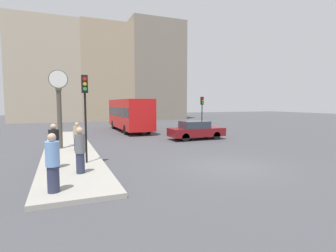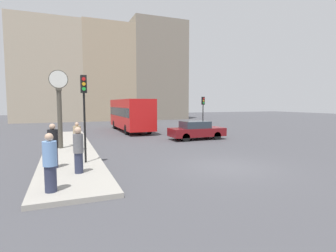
{
  "view_description": "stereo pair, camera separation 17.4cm",
  "coord_description": "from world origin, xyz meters",
  "px_view_note": "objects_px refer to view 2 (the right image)",
  "views": [
    {
      "loc": [
        -6.67,
        -9.3,
        2.76
      ],
      "look_at": [
        -0.4,
        5.93,
        1.32
      ],
      "focal_mm": 28.0,
      "sensor_mm": 36.0,
      "label": 1
    },
    {
      "loc": [
        -6.51,
        -9.36,
        2.76
      ],
      "look_at": [
        -0.4,
        5.93,
        1.32
      ],
      "focal_mm": 28.0,
      "sensor_mm": 36.0,
      "label": 2
    }
  ],
  "objects_px": {
    "bus_distant": "(130,113)",
    "traffic_light_far": "(203,107)",
    "street_clock": "(59,106)",
    "pedestrian_black_jacket": "(53,146)",
    "sedan_car": "(196,130)",
    "pedestrian_grey_jacket": "(78,150)",
    "pedestrian_blue_stripe": "(50,163)",
    "pedestrian_tan_coat": "(77,137)",
    "traffic_light_near": "(84,100)"
  },
  "relations": [
    {
      "from": "bus_distant",
      "to": "traffic_light_far",
      "type": "relative_size",
      "value": 2.73
    },
    {
      "from": "street_clock",
      "to": "pedestrian_black_jacket",
      "type": "distance_m",
      "value": 5.17
    },
    {
      "from": "traffic_light_far",
      "to": "street_clock",
      "type": "relative_size",
      "value": 0.75
    },
    {
      "from": "sedan_car",
      "to": "street_clock",
      "type": "bearing_deg",
      "value": -172.14
    },
    {
      "from": "sedan_car",
      "to": "traffic_light_far",
      "type": "relative_size",
      "value": 1.25
    },
    {
      "from": "pedestrian_black_jacket",
      "to": "street_clock",
      "type": "bearing_deg",
      "value": 87.36
    },
    {
      "from": "pedestrian_grey_jacket",
      "to": "pedestrian_blue_stripe",
      "type": "distance_m",
      "value": 2.09
    },
    {
      "from": "pedestrian_tan_coat",
      "to": "street_clock",
      "type": "bearing_deg",
      "value": 129.12
    },
    {
      "from": "traffic_light_near",
      "to": "pedestrian_black_jacket",
      "type": "height_order",
      "value": "traffic_light_near"
    },
    {
      "from": "bus_distant",
      "to": "pedestrian_blue_stripe",
      "type": "distance_m",
      "value": 18.35
    },
    {
      "from": "traffic_light_far",
      "to": "bus_distant",
      "type": "bearing_deg",
      "value": 154.1
    },
    {
      "from": "sedan_car",
      "to": "pedestrian_blue_stripe",
      "type": "height_order",
      "value": "pedestrian_blue_stripe"
    },
    {
      "from": "pedestrian_grey_jacket",
      "to": "pedestrian_tan_coat",
      "type": "xyz_separation_m",
      "value": [
        0.19,
        5.06,
        -0.11
      ]
    },
    {
      "from": "street_clock",
      "to": "pedestrian_tan_coat",
      "type": "xyz_separation_m",
      "value": [
        0.87,
        -1.07,
        -1.65
      ]
    },
    {
      "from": "sedan_car",
      "to": "traffic_light_far",
      "type": "bearing_deg",
      "value": 55.69
    },
    {
      "from": "sedan_car",
      "to": "pedestrian_blue_stripe",
      "type": "distance_m",
      "value": 13.53
    },
    {
      "from": "sedan_car",
      "to": "traffic_light_far",
      "type": "height_order",
      "value": "traffic_light_far"
    },
    {
      "from": "traffic_light_near",
      "to": "street_clock",
      "type": "xyz_separation_m",
      "value": [
        -1.05,
        4.4,
        -0.31
      ]
    },
    {
      "from": "street_clock",
      "to": "pedestrian_grey_jacket",
      "type": "xyz_separation_m",
      "value": [
        0.68,
        -6.12,
        -1.55
      ]
    },
    {
      "from": "street_clock",
      "to": "pedestrian_blue_stripe",
      "type": "xyz_separation_m",
      "value": [
        -0.21,
        -8.02,
        -1.55
      ]
    },
    {
      "from": "traffic_light_near",
      "to": "pedestrian_blue_stripe",
      "type": "relative_size",
      "value": 2.18
    },
    {
      "from": "sedan_car",
      "to": "pedestrian_blue_stripe",
      "type": "bearing_deg",
      "value": -136.32
    },
    {
      "from": "sedan_car",
      "to": "street_clock",
      "type": "height_order",
      "value": "street_clock"
    },
    {
      "from": "pedestrian_tan_coat",
      "to": "pedestrian_blue_stripe",
      "type": "relative_size",
      "value": 0.89
    },
    {
      "from": "pedestrian_black_jacket",
      "to": "pedestrian_tan_coat",
      "type": "relative_size",
      "value": 1.15
    },
    {
      "from": "pedestrian_black_jacket",
      "to": "pedestrian_grey_jacket",
      "type": "xyz_separation_m",
      "value": [
        0.9,
        -1.19,
        -0.02
      ]
    },
    {
      "from": "sedan_car",
      "to": "bus_distant",
      "type": "bearing_deg",
      "value": 112.52
    },
    {
      "from": "sedan_car",
      "to": "street_clock",
      "type": "xyz_separation_m",
      "value": [
        -9.57,
        -1.32,
        1.87
      ]
    },
    {
      "from": "pedestrian_grey_jacket",
      "to": "pedestrian_tan_coat",
      "type": "relative_size",
      "value": 1.11
    },
    {
      "from": "sedan_car",
      "to": "pedestrian_grey_jacket",
      "type": "height_order",
      "value": "pedestrian_grey_jacket"
    },
    {
      "from": "pedestrian_black_jacket",
      "to": "traffic_light_near",
      "type": "bearing_deg",
      "value": 22.73
    },
    {
      "from": "pedestrian_grey_jacket",
      "to": "bus_distant",
      "type": "bearing_deg",
      "value": 69.57
    },
    {
      "from": "sedan_car",
      "to": "street_clock",
      "type": "relative_size",
      "value": 0.94
    },
    {
      "from": "traffic_light_near",
      "to": "traffic_light_far",
      "type": "height_order",
      "value": "traffic_light_near"
    },
    {
      "from": "sedan_car",
      "to": "pedestrian_tan_coat",
      "type": "distance_m",
      "value": 9.03
    },
    {
      "from": "bus_distant",
      "to": "pedestrian_grey_jacket",
      "type": "height_order",
      "value": "bus_distant"
    },
    {
      "from": "pedestrian_black_jacket",
      "to": "bus_distant",
      "type": "bearing_deg",
      "value": 64.89
    },
    {
      "from": "traffic_light_near",
      "to": "sedan_car",
      "type": "bearing_deg",
      "value": 33.85
    },
    {
      "from": "pedestrian_grey_jacket",
      "to": "pedestrian_tan_coat",
      "type": "bearing_deg",
      "value": 87.84
    },
    {
      "from": "traffic_light_far",
      "to": "pedestrian_blue_stripe",
      "type": "bearing_deg",
      "value": -132.79
    },
    {
      "from": "bus_distant",
      "to": "street_clock",
      "type": "height_order",
      "value": "street_clock"
    },
    {
      "from": "street_clock",
      "to": "sedan_car",
      "type": "bearing_deg",
      "value": 7.86
    },
    {
      "from": "sedan_car",
      "to": "pedestrian_black_jacket",
      "type": "distance_m",
      "value": 11.63
    },
    {
      "from": "pedestrian_tan_coat",
      "to": "traffic_light_far",
      "type": "bearing_deg",
      "value": 30.68
    },
    {
      "from": "traffic_light_far",
      "to": "pedestrian_blue_stripe",
      "type": "xyz_separation_m",
      "value": [
        -12.96,
        -14.0,
        -1.41
      ]
    },
    {
      "from": "pedestrian_tan_coat",
      "to": "sedan_car",
      "type": "bearing_deg",
      "value": 15.33
    },
    {
      "from": "sedan_car",
      "to": "bus_distant",
      "type": "height_order",
      "value": "bus_distant"
    },
    {
      "from": "pedestrian_grey_jacket",
      "to": "traffic_light_far",
      "type": "bearing_deg",
      "value": 45.07
    },
    {
      "from": "street_clock",
      "to": "pedestrian_blue_stripe",
      "type": "bearing_deg",
      "value": -91.48
    },
    {
      "from": "traffic_light_near",
      "to": "pedestrian_grey_jacket",
      "type": "xyz_separation_m",
      "value": [
        -0.37,
        -1.73,
        -1.85
      ]
    }
  ]
}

